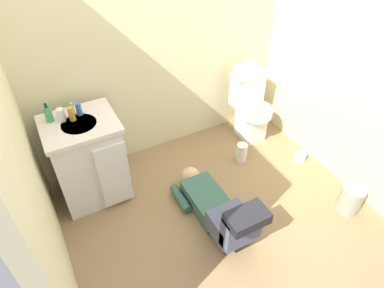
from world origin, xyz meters
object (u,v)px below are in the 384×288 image
vanity_cabinet (89,159)px  bottle_amber (71,114)px  trash_can (350,199)px  paper_towel_roll (242,152)px  tissue_box (246,69)px  toilet_paper_roll (300,157)px  bottle_blue (79,109)px  toilet (250,108)px  bottle_white (61,115)px  soap_dispenser (48,114)px  person_plumber (218,209)px  faucet (73,108)px

vanity_cabinet → bottle_amber: bearing=117.6°
trash_can → paper_towel_roll: (-0.48, 0.99, -0.03)m
tissue_box → toilet_paper_roll: size_ratio=2.00×
paper_towel_roll → toilet_paper_roll: size_ratio=1.86×
bottle_blue → toilet: bearing=-1.9°
paper_towel_roll → vanity_cabinet: bearing=169.5°
bottle_white → vanity_cabinet: bearing=-39.4°
toilet → tissue_box: bearing=116.4°
vanity_cabinet → bottle_white: size_ratio=7.36×
vanity_cabinet → toilet: bearing=1.6°
soap_dispenser → toilet_paper_roll: bearing=-17.5°
trash_can → bottle_white: bearing=146.6°
paper_towel_roll → person_plumber: bearing=-138.2°
toilet → trash_can: toilet is taller
soap_dispenser → trash_can: soap_dispenser is taller
vanity_cabinet → trash_can: vanity_cabinet is taller
bottle_white → toilet_paper_roll: bearing=-17.3°
toilet → soap_dispenser: soap_dispenser is taller
person_plumber → bottle_amber: size_ratio=8.85×
tissue_box → bottle_amber: 1.75m
vanity_cabinet → faucet: bearing=91.3°
toilet → soap_dispenser: (-1.95, 0.08, 0.52)m
soap_dispenser → person_plumber: bearing=-43.3°
faucet → trash_can: bearing=-35.9°
toilet → faucet: 1.84m
faucet → bottle_white: bearing=-150.3°
vanity_cabinet → soap_dispenser: 0.52m
tissue_box → bottle_white: bearing=-178.3°
soap_dispenser → bottle_white: soap_dispenser is taller
vanity_cabinet → person_plumber: 1.20m
tissue_box → paper_towel_roll: (-0.25, -0.41, -0.70)m
tissue_box → toilet_paper_roll: (0.28, -0.71, -0.75)m
vanity_cabinet → soap_dispenser: (-0.19, 0.13, 0.47)m
person_plumber → toilet_paper_roll: 1.21m
bottle_blue → paper_towel_roll: 1.66m
bottle_white → paper_towel_roll: size_ratio=0.54×
vanity_cabinet → paper_towel_roll: (1.46, -0.27, -0.32)m
tissue_box → paper_towel_roll: 0.85m
toilet → faucet: (-1.76, 0.10, 0.50)m
paper_towel_roll → toilet_paper_roll: (0.54, -0.30, -0.05)m
soap_dispenser → paper_towel_roll: bearing=-13.5°
bottle_amber → trash_can: size_ratio=0.45×
tissue_box → bottle_blue: 1.68m
trash_can → toilet: bearing=97.7°
person_plumber → bottle_blue: 1.41m
faucet → vanity_cabinet: bearing=-88.7°
toilet → toilet_paper_roll: bearing=-68.9°
person_plumber → faucet: bearing=130.2°
person_plumber → bottle_blue: bearing=129.9°
person_plumber → soap_dispenser: soap_dispenser is taller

